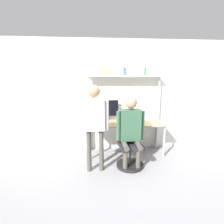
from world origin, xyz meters
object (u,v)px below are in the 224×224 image
Objects in this scene: bottle_blue at (125,72)px; cell_phone at (136,123)px; laptop at (125,121)px; person_seated at (131,126)px; bottle_green at (145,72)px; office_chair at (130,152)px; monitor at (104,109)px; storage_box at (105,71)px; person_standing at (94,118)px.

cell_phone is at bearing -57.32° from bottle_blue.
cell_phone is at bearing -2.72° from laptop.
bottle_green is at bearing 60.33° from person_seated.
laptop is 0.74m from office_chair.
monitor is at bearing 119.08° from person_seated.
bottle_green is (0.49, 0.82, 1.65)m from office_chair.
office_chair is at bearing -60.31° from storage_box.
storage_box is (-0.96, 0.00, 0.01)m from bottle_green.
monitor is 0.39× the size of person_standing.
monitor is 1.22m from office_chair.
storage_box reaches higher than person_seated.
person_standing reaches higher than cell_phone.
monitor is at bearing 179.92° from bottle_blue.
person_seated is 7.04× the size of bottle_green.
bottle_blue reaches higher than person_seated.
office_chair is at bearing -114.62° from cell_phone.
monitor is 3.21× the size of bottle_green.
storage_box reaches higher than person_standing.
storage_box reaches higher than monitor.
laptop is 0.54m from person_seated.
cell_phone is 1.23m from bottle_blue.
bottle_blue is at bearing 0.00° from storage_box.
person_seated is 6.91× the size of bottle_blue.
person_standing is at bearing -141.61° from bottle_green.
office_chair is (0.03, -0.49, -0.55)m from laptop.
bottle_blue is 0.47m from storage_box.
cell_phone is 0.72m from office_chair.
bottle_blue reaches higher than bottle_green.
monitor is at bearing 176.12° from storage_box.
person_seated is (0.00, -0.04, 0.58)m from office_chair.
bottle_blue is (0.71, 0.95, 0.87)m from person_standing.
person_seated is at bearing -86.51° from laptop.
laptop is at bearing 93.37° from office_chair.
storage_box reaches higher than cell_phone.
cell_phone is 0.10× the size of person_seated.
laptop is (0.45, -0.33, -0.22)m from monitor.
person_standing reaches higher than monitor.
person_standing is 7.44× the size of storage_box.
person_seated is at bearing -60.92° from monitor.
laptop is at bearing -95.83° from bottle_blue.
monitor is 0.59m from laptop.
office_chair is at bearing -86.63° from laptop.
person_seated is 1.38m from bottle_blue.
person_seated reaches higher than office_chair.
office_chair is (0.47, -0.82, -0.77)m from monitor.
laptop reaches higher than office_chair.
office_chair is 0.55× the size of person_standing.
monitor is 0.71× the size of office_chair.
bottle_blue is at bearing 89.97° from person_seated.
person_standing is at bearing -169.12° from office_chair.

